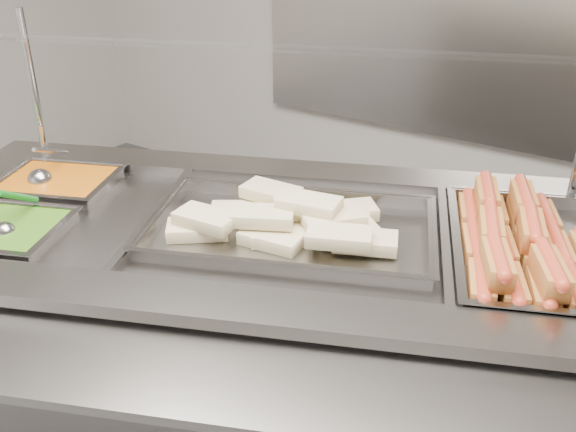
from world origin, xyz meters
The scene contains 12 objects.
back_panel centered at (0.00, 2.45, 1.20)m, with size 3.00×0.04×1.20m, color #9A9590.
steam_counter centered at (-0.14, 0.42, 0.50)m, with size 2.30×1.67×1.01m.
tray_rail centered at (0.08, -0.10, 0.95)m, with size 1.96×1.13×0.06m.
sneeze_guard centered at (-0.23, 0.65, 1.41)m, with size 1.83×1.02×0.49m.
pan_hotdogs centered at (0.50, 0.69, 0.96)m, with size 0.59×0.71×0.11m.
pan_wraps centered at (-0.08, 0.45, 0.97)m, with size 0.87×0.71×0.08m.
pan_beans centered at (-0.87, 0.29, 0.96)m, with size 0.41×0.38×0.11m.
pan_peas centered at (-0.74, -0.01, 0.96)m, with size 0.41×0.38×0.11m.
hotdogs_in_buns centered at (0.49, 0.68, 1.01)m, with size 0.53×0.63×0.13m.
tortilla_wraps centered at (-0.08, 0.46, 1.01)m, with size 0.62×0.50×0.10m.
ladle centered at (-0.90, 0.26, 1.01)m, with size 0.12×0.21×0.15m.
serving_spoon centered at (-0.71, 0.00, 1.01)m, with size 0.11×0.19×0.15m.
Camera 1 is at (0.77, -0.87, 1.83)m, focal length 40.00 mm.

